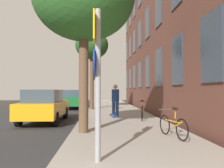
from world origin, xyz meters
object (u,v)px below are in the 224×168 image
at_px(pedestrian_0, 115,99).
at_px(car_1, 72,99).
at_px(car_0, 45,105).
at_px(traffic_light, 95,82).
at_px(bicycle_2, 115,104).
at_px(sign_post, 97,72).
at_px(tree_far, 92,46).
at_px(bicycle_1, 142,112).
at_px(bicycle_0, 173,126).

bearing_deg(pedestrian_0, car_1, 112.50).
bearing_deg(pedestrian_0, car_0, -169.34).
height_order(traffic_light, bicycle_2, traffic_light).
height_order(sign_post, pedestrian_0, sign_post).
height_order(tree_far, car_0, tree_far).
bearing_deg(bicycle_1, sign_post, -108.13).
relative_size(traffic_light, bicycle_0, 2.14).
bearing_deg(pedestrian_0, traffic_light, 95.28).
height_order(bicycle_1, bicycle_2, bicycle_1).
bearing_deg(bicycle_0, car_0, 137.87).
xyz_separation_m(sign_post, car_0, (-2.69, 6.89, -1.14)).
bearing_deg(tree_far, pedestrian_0, -75.94).
relative_size(tree_far, pedestrian_0, 3.45).
bearing_deg(car_1, pedestrian_0, -67.50).
relative_size(bicycle_1, car_1, 0.38).
height_order(traffic_light, car_0, traffic_light).
distance_m(bicycle_0, bicycle_2, 11.53).
bearing_deg(car_0, traffic_light, 82.02).
relative_size(bicycle_1, car_0, 0.38).
xyz_separation_m(sign_post, pedestrian_0, (0.91, 7.56, -0.83)).
bearing_deg(sign_post, tree_far, 92.44).
xyz_separation_m(sign_post, car_1, (-2.35, 15.43, -1.14)).
xyz_separation_m(sign_post, bicycle_2, (1.29, 13.80, -1.48)).
height_order(bicycle_0, bicycle_1, bicycle_1).
distance_m(tree_far, bicycle_0, 12.43).
bearing_deg(bicycle_2, bicycle_0, -84.69).
height_order(sign_post, car_0, sign_post).
xyz_separation_m(traffic_light, car_1, (-1.87, -7.20, -1.72)).
bearing_deg(tree_far, traffic_light, 89.45).
distance_m(sign_post, car_1, 15.65).
xyz_separation_m(bicycle_1, bicycle_2, (-0.91, 7.07, -0.01)).
bearing_deg(tree_far, bicycle_0, -75.26).
relative_size(tree_far, bicycle_1, 3.62).
bearing_deg(pedestrian_0, bicycle_2, 86.44).
bearing_deg(bicycle_1, bicycle_0, -87.95).
bearing_deg(tree_far, sign_post, -87.56).
bearing_deg(bicycle_1, car_0, 178.14).
height_order(bicycle_2, pedestrian_0, pedestrian_0).
xyz_separation_m(bicycle_0, bicycle_2, (-1.07, 11.48, 0.01)).
distance_m(traffic_light, bicycle_1, 16.26).
bearing_deg(car_0, bicycle_1, -1.86).
xyz_separation_m(car_0, car_1, (0.34, 8.54, 0.00)).
relative_size(bicycle_0, car_0, 0.37).
bearing_deg(bicycle_1, pedestrian_0, 147.17).
xyz_separation_m(bicycle_0, car_1, (-4.71, 13.12, 0.36)).
xyz_separation_m(pedestrian_0, car_1, (-3.26, 7.87, -0.30)).
xyz_separation_m(traffic_light, bicycle_2, (1.78, -8.84, -2.06)).
relative_size(bicycle_2, car_0, 0.37).
xyz_separation_m(tree_far, car_1, (-1.78, 1.96, -4.27)).
bearing_deg(pedestrian_0, sign_post, -96.82).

